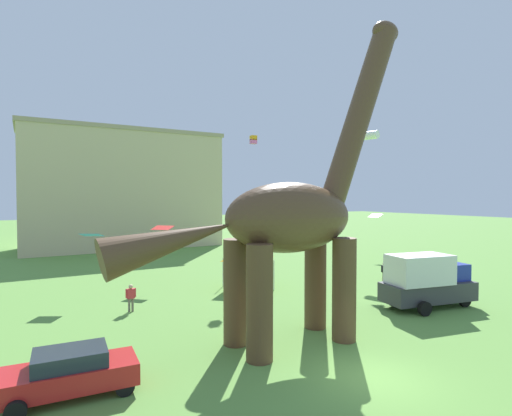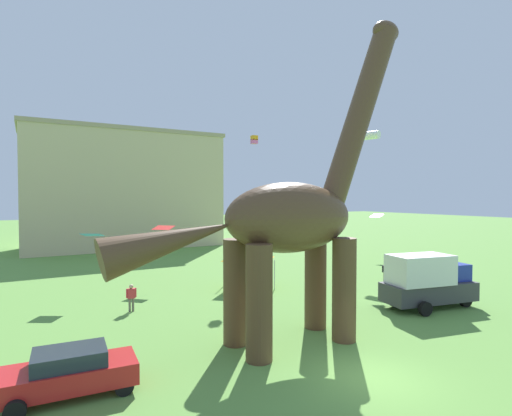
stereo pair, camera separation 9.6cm
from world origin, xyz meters
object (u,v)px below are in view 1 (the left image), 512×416
object	(u,v)px
dinosaur_sculpture	(289,217)
person_strolling_adult	(131,295)
parked_box_truck	(427,280)
kite_high_right	(362,136)
person_near_flyer	(384,270)
kite_near_high	(253,140)
kite_drifting	(375,216)
parked_sedan_left	(70,372)
person_far_spectator	(406,266)
kite_mid_right	(91,235)
kite_far_right	(163,228)
festival_canopy_tent	(248,253)

from	to	relation	value
dinosaur_sculpture	person_strolling_adult	bearing A→B (deg)	144.76
parked_box_truck	kite_high_right	world-z (taller)	kite_high_right
person_near_flyer	kite_near_high	distance (m)	14.65
dinosaur_sculpture	kite_drifting	bearing A→B (deg)	59.15
parked_sedan_left	person_far_spectator	world-z (taller)	person_far_spectator
kite_mid_right	kite_far_right	bearing A→B (deg)	17.36
kite_drifting	parked_box_truck	bearing A→B (deg)	-128.21
parked_sedan_left	kite_far_right	size ratio (longest dim) A/B	2.40
parked_sedan_left	kite_near_high	xyz separation A→B (m)	(15.09, 14.09, 10.46)
person_far_spectator	kite_near_high	xyz separation A→B (m)	(-10.51, 6.68, 10.30)
person_far_spectator	festival_canopy_tent	world-z (taller)	festival_canopy_tent
parked_sedan_left	kite_high_right	world-z (taller)	kite_high_right
parked_box_truck	kite_near_high	bearing A→B (deg)	119.46
festival_canopy_tent	kite_high_right	distance (m)	17.55
festival_canopy_tent	kite_drifting	world-z (taller)	kite_drifting
festival_canopy_tent	kite_mid_right	size ratio (longest dim) A/B	1.93
dinosaur_sculpture	kite_mid_right	world-z (taller)	dinosaur_sculpture
parked_box_truck	person_strolling_adult	distance (m)	17.40
person_strolling_adult	parked_box_truck	bearing A→B (deg)	11.81
parked_box_truck	kite_near_high	xyz separation A→B (m)	(-4.33, 13.20, 9.62)
dinosaur_sculpture	kite_high_right	bearing A→B (deg)	60.55
parked_sedan_left	parked_box_truck	size ratio (longest dim) A/B	0.73
kite_far_right	kite_high_right	distance (m)	20.86
parked_sedan_left	kite_near_high	size ratio (longest dim) A/B	6.38
kite_near_high	person_strolling_adult	bearing A→B (deg)	-154.76
festival_canopy_tent	kite_drifting	xyz separation A→B (m)	(18.83, 5.57, 2.01)
dinosaur_sculpture	parked_box_truck	world-z (taller)	dinosaur_sculpture
person_far_spectator	kite_high_right	world-z (taller)	kite_high_right
parked_box_truck	kite_drifting	distance (m)	19.71
kite_near_high	kite_drifting	world-z (taller)	kite_near_high
parked_box_truck	kite_far_right	xyz separation A→B (m)	(-11.73, 13.95, 2.62)
kite_mid_right	kite_high_right	world-z (taller)	kite_high_right
parked_box_truck	person_near_flyer	size ratio (longest dim) A/B	3.92
kite_near_high	parked_box_truck	bearing A→B (deg)	-71.83
person_near_flyer	kite_near_high	bearing A→B (deg)	-125.20
kite_mid_right	kite_far_right	size ratio (longest dim) A/B	0.91
dinosaur_sculpture	person_strolling_adult	size ratio (longest dim) A/B	9.98
dinosaur_sculpture	kite_drifting	distance (m)	27.50
festival_canopy_tent	kite_near_high	size ratio (longest dim) A/B	4.65
parked_sedan_left	festival_canopy_tent	bearing A→B (deg)	44.32
parked_sedan_left	person_near_flyer	xyz separation A→B (m)	(22.82, 7.20, 0.11)
kite_high_right	person_near_flyer	bearing A→B (deg)	-122.13
person_far_spectator	person_near_flyer	xyz separation A→B (m)	(-2.78, -0.21, -0.05)
kite_near_high	kite_mid_right	world-z (taller)	kite_near_high
kite_near_high	kite_far_right	distance (m)	10.21
person_far_spectator	kite_far_right	world-z (taller)	kite_far_right
kite_mid_right	kite_near_high	bearing A→B (deg)	3.98
festival_canopy_tent	kite_high_right	xyz separation A→B (m)	(14.19, 2.96, 9.90)
dinosaur_sculpture	kite_far_right	size ratio (longest dim) A/B	8.72
kite_drifting	kite_far_right	xyz separation A→B (m)	(-23.79, -1.37, -0.29)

